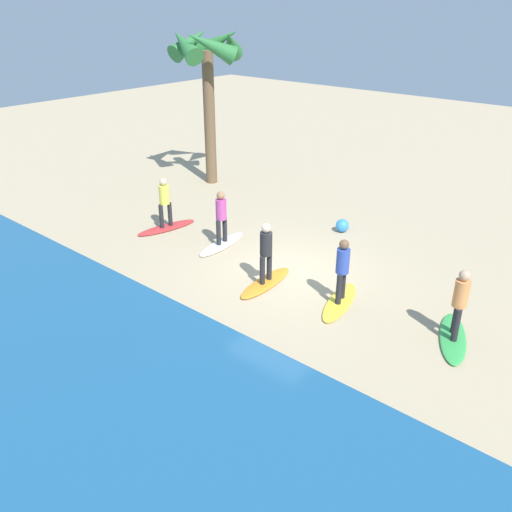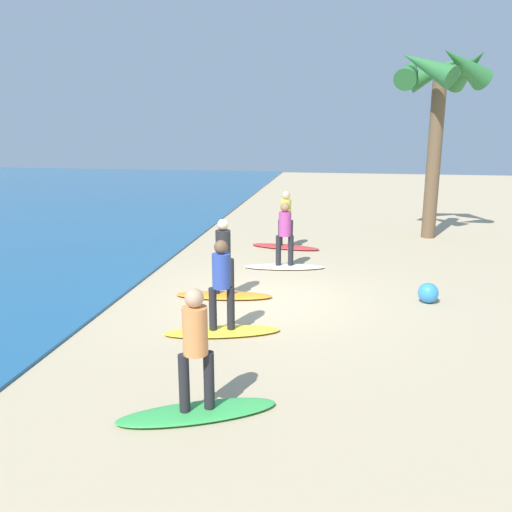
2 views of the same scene
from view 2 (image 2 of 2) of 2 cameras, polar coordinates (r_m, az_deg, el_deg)
The scene contains 13 objects.
ground_plane at distance 11.55m, azimuth 0.39°, elevation -4.71°, with size 60.00×60.00×0.00m, color tan.
surfboard_green at distance 7.31m, azimuth -6.23°, elevation -16.16°, with size 2.10×0.56×0.09m, color green.
surfer_green at distance 6.87m, azimuth -6.45°, elevation -8.99°, with size 0.32×0.43×1.64m.
surfboard_yellow at distance 9.78m, azimuth -3.61°, elevation -8.00°, with size 2.10×0.56×0.09m, color yellow.
surfer_yellow at distance 9.46m, azimuth -3.70°, elevation -2.43°, with size 0.32×0.45×1.64m.
surfboard_orange at distance 11.73m, azimuth -3.43°, elevation -4.20°, with size 2.10×0.56×0.09m, color orange.
surfer_orange at distance 11.46m, azimuth -3.50°, elevation 0.52°, with size 0.32×0.46×1.64m.
surfboard_white at distance 14.01m, azimuth 3.03°, elevation -1.14°, with size 2.10×0.56×0.09m, color white.
surfer_white at distance 13.79m, azimuth 3.09°, elevation 2.84°, with size 0.32×0.46×1.64m.
surfboard_red at distance 16.25m, azimuth 3.13°, elevation 0.99°, with size 2.10×0.56×0.09m, color red.
surfer_red at distance 16.06m, azimuth 3.17°, elevation 4.43°, with size 0.32×0.45×1.64m.
palm_tree at distance 18.34m, azimuth 18.92°, elevation 16.80°, with size 2.88×3.03×6.03m.
beach_ball at distance 11.90m, azimuth 17.81°, elevation -3.75°, with size 0.43×0.43×0.43m, color #338CE5.
Camera 2 is at (-10.80, -1.71, 3.71)m, focal length 37.68 mm.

